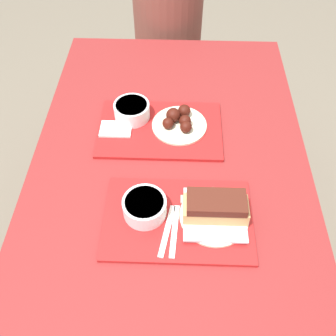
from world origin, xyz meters
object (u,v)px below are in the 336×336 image
wings_plate_far (179,121)px  tray_far (160,129)px  bowl_coleslaw_near (145,206)px  person_seated_across (168,20)px  brisket_sandwich_plate (215,210)px  tray_near (178,219)px  bowl_coleslaw_far (132,110)px

wings_plate_far → tray_far: bearing=-165.4°
bowl_coleslaw_near → tray_far: bearing=85.5°
wings_plate_far → person_seated_across: 0.79m
brisket_sandwich_plate → tray_near: bearing=-175.8°
tray_near → bowl_coleslaw_near: size_ratio=3.41×
brisket_sandwich_plate → person_seated_across: person_seated_across is taller
wings_plate_far → bowl_coleslaw_far: bearing=167.2°
tray_far → brisket_sandwich_plate: brisket_sandwich_plate is taller
bowl_coleslaw_near → bowl_coleslaw_far: bearing=100.5°
tray_near → bowl_coleslaw_far: (-0.17, 0.43, 0.04)m
bowl_coleslaw_near → bowl_coleslaw_far: same height
brisket_sandwich_plate → person_seated_across: bearing=98.6°
tray_near → bowl_coleslaw_far: bowl_coleslaw_far is taller
tray_far → bowl_coleslaw_far: 0.12m
brisket_sandwich_plate → person_seated_across: (-0.17, 1.16, -0.08)m
tray_near → brisket_sandwich_plate: 0.11m
tray_near → person_seated_across: size_ratio=0.64×
tray_far → person_seated_across: 0.80m
brisket_sandwich_plate → bowl_coleslaw_far: bearing=123.8°
tray_far → brisket_sandwich_plate: 0.40m
tray_far → wings_plate_far: (0.07, 0.02, 0.03)m
bowl_coleslaw_near → brisket_sandwich_plate: 0.20m
bowl_coleslaw_near → wings_plate_far: size_ratio=0.66×
wings_plate_far → tray_near: bearing=-89.5°
bowl_coleslaw_near → person_seated_across: (0.03, 1.15, -0.07)m
bowl_coleslaw_far → person_seated_across: bearing=82.0°
tray_near → person_seated_across: bearing=93.4°
tray_far → wings_plate_far: bearing=14.6°
tray_near → bowl_coleslaw_near: bearing=170.8°
brisket_sandwich_plate → person_seated_across: size_ratio=0.30×
tray_far → wings_plate_far: size_ratio=2.24×
tray_near → wings_plate_far: size_ratio=2.24×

